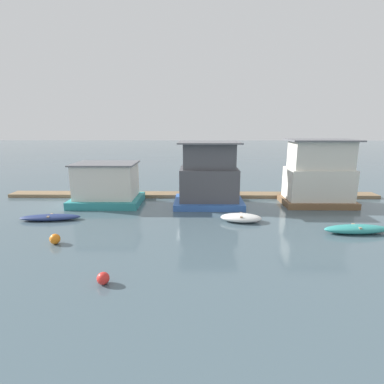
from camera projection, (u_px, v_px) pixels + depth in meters
The scene contains 11 objects.
ground_plane at pixel (192, 206), 24.63m from camera, with size 200.00×200.00×0.00m, color #475B66.
dock_walkway at pixel (193, 195), 27.83m from camera, with size 33.80×1.59×0.30m, color #846B4C.
houseboat_teal at pixel (107, 185), 24.85m from camera, with size 5.63×4.18×3.48m.
houseboat_blue at pixel (209, 177), 24.42m from camera, with size 5.60×4.11×5.21m.
houseboat_brown at pixel (319, 175), 24.49m from camera, with size 5.64×3.47×5.38m.
dinghy_navy at pixel (50, 217), 20.94m from camera, with size 4.20×1.42×0.40m.
dinghy_white at pixel (241, 218), 20.63m from camera, with size 2.95×1.71×0.55m.
dinghy_teal at pixel (356, 229), 18.40m from camera, with size 4.04×1.25×0.54m.
mooring_post_centre at pixel (207, 189), 26.62m from camera, with size 0.31×0.31×1.88m, color #846B4C.
buoy_red at pixel (103, 278), 12.55m from camera, with size 0.53×0.53×0.53m, color red.
buoy_orange at pixel (55, 239), 16.78m from camera, with size 0.58×0.58×0.58m, color orange.
Camera 1 is at (0.36, -23.76, 6.60)m, focal length 28.00 mm.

